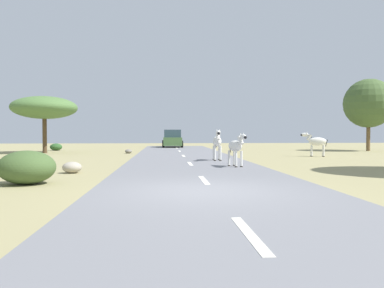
{
  "coord_description": "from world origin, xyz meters",
  "views": [
    {
      "loc": [
        -0.95,
        -9.11,
        1.45
      ],
      "look_at": [
        0.51,
        10.74,
        0.88
      ],
      "focal_mm": 35.21,
      "sensor_mm": 36.0,
      "label": 1
    }
  ],
  "objects_px": {
    "zebra_1": "(316,142)",
    "car_0": "(172,139)",
    "tree_0": "(369,103)",
    "rock_1": "(129,151)",
    "tree_2": "(44,108)",
    "bush_1": "(27,167)",
    "bush_2": "(56,147)",
    "rock_3": "(72,167)",
    "zebra_2": "(217,142)",
    "zebra_0": "(236,146)"
  },
  "relations": [
    {
      "from": "bush_2",
      "to": "rock_1",
      "type": "relative_size",
      "value": 1.9
    },
    {
      "from": "zebra_1",
      "to": "bush_1",
      "type": "height_order",
      "value": "zebra_1"
    },
    {
      "from": "zebra_2",
      "to": "rock_3",
      "type": "relative_size",
      "value": 2.48
    },
    {
      "from": "tree_0",
      "to": "rock_3",
      "type": "bearing_deg",
      "value": -141.98
    },
    {
      "from": "zebra_1",
      "to": "car_0",
      "type": "xyz_separation_m",
      "value": [
        -8.58,
        15.11,
        -0.07
      ]
    },
    {
      "from": "zebra_0",
      "to": "car_0",
      "type": "relative_size",
      "value": 0.34
    },
    {
      "from": "zebra_0",
      "to": "tree_0",
      "type": "bearing_deg",
      "value": -150.77
    },
    {
      "from": "zebra_2",
      "to": "bush_2",
      "type": "bearing_deg",
      "value": -44.53
    },
    {
      "from": "car_0",
      "to": "zebra_0",
      "type": "bearing_deg",
      "value": -84.69
    },
    {
      "from": "bush_2",
      "to": "rock_3",
      "type": "relative_size",
      "value": 1.44
    },
    {
      "from": "zebra_2",
      "to": "rock_1",
      "type": "bearing_deg",
      "value": -53.5
    },
    {
      "from": "zebra_1",
      "to": "bush_1",
      "type": "bearing_deg",
      "value": 147.73
    },
    {
      "from": "zebra_2",
      "to": "car_0",
      "type": "xyz_separation_m",
      "value": [
        -1.9,
        18.66,
        -0.16
      ]
    },
    {
      "from": "car_0",
      "to": "tree_2",
      "type": "height_order",
      "value": "tree_2"
    },
    {
      "from": "zebra_2",
      "to": "tree_0",
      "type": "relative_size",
      "value": 0.29
    },
    {
      "from": "zebra_2",
      "to": "bush_2",
      "type": "relative_size",
      "value": 1.72
    },
    {
      "from": "tree_0",
      "to": "zebra_2",
      "type": "bearing_deg",
      "value": -143.3
    },
    {
      "from": "tree_0",
      "to": "rock_3",
      "type": "relative_size",
      "value": 8.52
    },
    {
      "from": "tree_2",
      "to": "rock_1",
      "type": "relative_size",
      "value": 9.0
    },
    {
      "from": "car_0",
      "to": "rock_3",
      "type": "distance_m",
      "value": 24.26
    },
    {
      "from": "tree_0",
      "to": "rock_1",
      "type": "height_order",
      "value": "tree_0"
    },
    {
      "from": "tree_2",
      "to": "rock_1",
      "type": "xyz_separation_m",
      "value": [
        6.15,
        -0.99,
        -3.14
      ]
    },
    {
      "from": "rock_1",
      "to": "rock_3",
      "type": "relative_size",
      "value": 0.76
    },
    {
      "from": "tree_2",
      "to": "zebra_0",
      "type": "bearing_deg",
      "value": -47.3
    },
    {
      "from": "tree_0",
      "to": "bush_2",
      "type": "distance_m",
      "value": 25.94
    },
    {
      "from": "tree_0",
      "to": "rock_1",
      "type": "distance_m",
      "value": 19.61
    },
    {
      "from": "bush_2",
      "to": "rock_3",
      "type": "distance_m",
      "value": 19.03
    },
    {
      "from": "tree_2",
      "to": "bush_2",
      "type": "xyz_separation_m",
      "value": [
        -0.3,
        3.9,
        -3.0
      ]
    },
    {
      "from": "zebra_1",
      "to": "tree_0",
      "type": "relative_size",
      "value": 0.27
    },
    {
      "from": "zebra_0",
      "to": "bush_2",
      "type": "distance_m",
      "value": 20.46
    },
    {
      "from": "zebra_2",
      "to": "bush_1",
      "type": "distance_m",
      "value": 10.5
    },
    {
      "from": "zebra_1",
      "to": "bush_1",
      "type": "relative_size",
      "value": 0.99
    },
    {
      "from": "tree_2",
      "to": "bush_2",
      "type": "height_order",
      "value": "tree_2"
    },
    {
      "from": "zebra_2",
      "to": "bush_2",
      "type": "xyz_separation_m",
      "value": [
        -11.71,
        12.94,
        -0.71
      ]
    },
    {
      "from": "zebra_0",
      "to": "bush_1",
      "type": "distance_m",
      "value": 8.24
    },
    {
      "from": "tree_0",
      "to": "rock_3",
      "type": "height_order",
      "value": "tree_0"
    },
    {
      "from": "zebra_2",
      "to": "car_0",
      "type": "distance_m",
      "value": 18.76
    },
    {
      "from": "rock_1",
      "to": "car_0",
      "type": "bearing_deg",
      "value": 72.4
    },
    {
      "from": "car_0",
      "to": "rock_1",
      "type": "xyz_separation_m",
      "value": [
        -3.37,
        -10.61,
        -0.7
      ]
    },
    {
      "from": "zebra_1",
      "to": "zebra_0",
      "type": "bearing_deg",
      "value": 154.66
    },
    {
      "from": "zebra_1",
      "to": "tree_0",
      "type": "bearing_deg",
      "value": -30.31
    },
    {
      "from": "zebra_1",
      "to": "bush_1",
      "type": "distance_m",
      "value": 17.71
    },
    {
      "from": "tree_2",
      "to": "rock_3",
      "type": "height_order",
      "value": "tree_2"
    },
    {
      "from": "bush_1",
      "to": "rock_1",
      "type": "xyz_separation_m",
      "value": [
        1.34,
        16.2,
        -0.33
      ]
    },
    {
      "from": "rock_1",
      "to": "rock_3",
      "type": "distance_m",
      "value": 13.3
    },
    {
      "from": "zebra_2",
      "to": "zebra_1",
      "type": "bearing_deg",
      "value": -148.65
    },
    {
      "from": "bush_1",
      "to": "car_0",
      "type": "bearing_deg",
      "value": 80.05
    },
    {
      "from": "bush_2",
      "to": "tree_2",
      "type": "bearing_deg",
      "value": -85.63
    },
    {
      "from": "tree_2",
      "to": "rock_3",
      "type": "relative_size",
      "value": 6.81
    },
    {
      "from": "zebra_0",
      "to": "car_0",
      "type": "xyz_separation_m",
      "value": [
        -2.18,
        22.3,
        -0.05
      ]
    }
  ]
}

